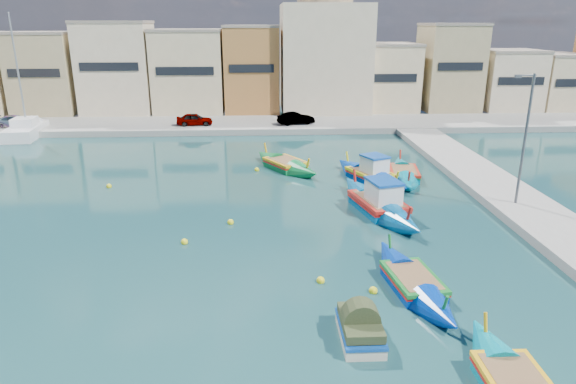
# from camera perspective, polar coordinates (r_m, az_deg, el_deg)

# --- Properties ---
(ground) EXTENTS (160.00, 160.00, 0.00)m
(ground) POSITION_cam_1_polar(r_m,az_deg,el_deg) (24.47, -8.74, -7.72)
(ground) COLOR #123537
(ground) RESTS_ON ground
(north_quay) EXTENTS (80.00, 8.00, 0.60)m
(north_quay) POSITION_cam_1_polar(r_m,az_deg,el_deg) (54.91, -5.63, 7.43)
(north_quay) COLOR gray
(north_quay) RESTS_ON ground
(north_townhouses) EXTENTS (83.20, 7.87, 10.19)m
(north_townhouses) POSITION_cam_1_polar(r_m,az_deg,el_deg) (61.62, 0.90, 13.12)
(north_townhouses) COLOR beige
(north_townhouses) RESTS_ON ground
(church_block) EXTENTS (10.00, 10.00, 19.10)m
(church_block) POSITION_cam_1_polar(r_m,az_deg,el_deg) (62.35, 4.05, 16.28)
(church_block) COLOR beige
(church_block) RESTS_ON ground
(quay_street_lamp) EXTENTS (1.18, 0.16, 8.00)m
(quay_street_lamp) POSITION_cam_1_polar(r_m,az_deg,el_deg) (32.22, 24.74, 5.35)
(quay_street_lamp) COLOR #595B60
(quay_street_lamp) RESTS_ON ground
(parked_cars) EXTENTS (32.13, 2.27, 1.24)m
(parked_cars) POSITION_cam_1_polar(r_m,az_deg,el_deg) (54.21, -14.08, 7.80)
(parked_cars) COLOR #4C1919
(parked_cars) RESTS_ON north_quay
(luzzu_turquoise_cabin) EXTENTS (4.40, 10.26, 3.22)m
(luzzu_turquoise_cabin) POSITION_cam_1_polar(r_m,az_deg,el_deg) (30.77, 10.02, -1.44)
(luzzu_turquoise_cabin) COLOR #005EA1
(luzzu_turquoise_cabin) RESTS_ON ground
(luzzu_blue_cabin) EXTENTS (5.19, 8.32, 2.91)m
(luzzu_blue_cabin) POSITION_cam_1_polar(r_m,az_deg,el_deg) (36.71, 9.12, 1.83)
(luzzu_blue_cabin) COLOR #003BAA
(luzzu_blue_cabin) RESTS_ON ground
(luzzu_cyan_mid) EXTENTS (3.17, 8.34, 2.41)m
(luzzu_cyan_mid) POSITION_cam_1_polar(r_m,az_deg,el_deg) (37.68, 12.72, 1.88)
(luzzu_cyan_mid) COLOR #008098
(luzzu_cyan_mid) RESTS_ON ground
(luzzu_green) EXTENTS (5.92, 7.91, 2.53)m
(luzzu_green) POSITION_cam_1_polar(r_m,az_deg,el_deg) (39.11, -0.28, 2.97)
(luzzu_green) COLOR #0B7738
(luzzu_green) RESTS_ON ground
(luzzu_blue_south) EXTENTS (2.74, 7.96, 2.25)m
(luzzu_blue_south) POSITION_cam_1_polar(r_m,az_deg,el_deg) (22.50, 13.71, -9.85)
(luzzu_blue_south) COLOR #0030A3
(luzzu_blue_south) RESTS_ON ground
(tender_near) EXTENTS (1.44, 2.65, 1.30)m
(tender_near) POSITION_cam_1_polar(r_m,az_deg,el_deg) (18.86, 8.02, -14.85)
(tender_near) COLOR beige
(tender_near) RESTS_ON ground
(yacht_north) EXTENTS (3.59, 9.57, 12.48)m
(yacht_north) POSITION_cam_1_polar(r_m,az_deg,el_deg) (58.13, -26.52, 6.39)
(yacht_north) COLOR white
(yacht_north) RESTS_ON ground
(mooring_buoys) EXTENTS (24.91, 18.92, 0.36)m
(mooring_buoys) POSITION_cam_1_polar(r_m,az_deg,el_deg) (28.65, -1.50, -3.33)
(mooring_buoys) COLOR #FFF41A
(mooring_buoys) RESTS_ON ground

